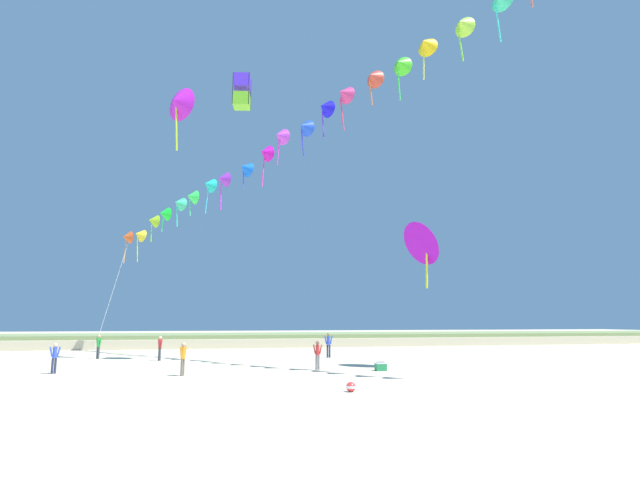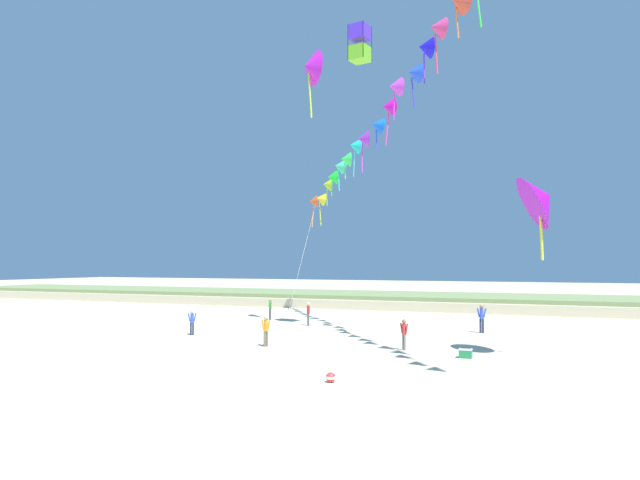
{
  "view_description": "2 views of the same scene",
  "coord_description": "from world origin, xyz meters",
  "px_view_note": "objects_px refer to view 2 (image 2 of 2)",
  "views": [
    {
      "loc": [
        -2.52,
        -16.68,
        2.58
      ],
      "look_at": [
        3.17,
        8.64,
        6.8
      ],
      "focal_mm": 28.0,
      "sensor_mm": 36.0,
      "label": 1
    },
    {
      "loc": [
        10.31,
        -17.69,
        4.29
      ],
      "look_at": [
        -1.34,
        10.46,
        5.54
      ],
      "focal_mm": 32.0,
      "sensor_mm": 36.0,
      "label": 2
    }
  ],
  "objects_px": {
    "person_far_center": "(404,332)",
    "large_kite_high_solo": "(541,199)",
    "person_far_right": "(270,307)",
    "beach_ball": "(331,377)",
    "person_far_left": "(308,312)",
    "large_kite_mid_trail": "(310,67)",
    "person_near_left": "(482,317)",
    "person_near_right": "(266,329)",
    "beach_cooler": "(466,353)",
    "large_kite_low_lead": "(360,43)",
    "person_mid_center": "(192,321)"
  },
  "relations": [
    {
      "from": "person_far_center",
      "to": "large_kite_high_solo",
      "type": "xyz_separation_m",
      "value": [
        6.39,
        -0.19,
        6.31
      ]
    },
    {
      "from": "person_far_right",
      "to": "beach_ball",
      "type": "relative_size",
      "value": 4.55
    },
    {
      "from": "person_far_left",
      "to": "large_kite_mid_trail",
      "type": "bearing_deg",
      "value": -58.78
    },
    {
      "from": "person_near_left",
      "to": "large_kite_mid_trail",
      "type": "xyz_separation_m",
      "value": [
        -11.1,
        -1.02,
        16.72
      ]
    },
    {
      "from": "person_far_left",
      "to": "beach_ball",
      "type": "bearing_deg",
      "value": -63.87
    },
    {
      "from": "large_kite_mid_trail",
      "to": "beach_ball",
      "type": "distance_m",
      "value": 25.05
    },
    {
      "from": "person_near_left",
      "to": "beach_ball",
      "type": "height_order",
      "value": "person_near_left"
    },
    {
      "from": "person_far_left",
      "to": "person_near_left",
      "type": "bearing_deg",
      "value": 1.63
    },
    {
      "from": "large_kite_high_solo",
      "to": "person_far_center",
      "type": "bearing_deg",
      "value": 178.27
    },
    {
      "from": "person_near_left",
      "to": "person_far_center",
      "type": "height_order",
      "value": "person_near_left"
    },
    {
      "from": "person_far_left",
      "to": "large_kite_high_solo",
      "type": "bearing_deg",
      "value": -29.28
    },
    {
      "from": "person_near_right",
      "to": "person_near_left",
      "type": "bearing_deg",
      "value": 46.5
    },
    {
      "from": "person_near_left",
      "to": "beach_cooler",
      "type": "distance_m",
      "value": 9.89
    },
    {
      "from": "person_far_center",
      "to": "beach_ball",
      "type": "relative_size",
      "value": 4.2
    },
    {
      "from": "large_kite_low_lead",
      "to": "person_far_center",
      "type": "bearing_deg",
      "value": -53.3
    },
    {
      "from": "person_far_right",
      "to": "person_far_left",
      "type": "bearing_deg",
      "value": -30.88
    },
    {
      "from": "person_far_right",
      "to": "large_kite_low_lead",
      "type": "relative_size",
      "value": 0.73
    },
    {
      "from": "person_near_left",
      "to": "person_far_left",
      "type": "xyz_separation_m",
      "value": [
        -11.52,
        -0.33,
        -0.09
      ]
    },
    {
      "from": "person_near_left",
      "to": "large_kite_high_solo",
      "type": "height_order",
      "value": "large_kite_high_solo"
    },
    {
      "from": "person_far_center",
      "to": "beach_cooler",
      "type": "relative_size",
      "value": 2.63
    },
    {
      "from": "large_kite_high_solo",
      "to": "beach_cooler",
      "type": "distance_m",
      "value": 7.76
    },
    {
      "from": "person_near_left",
      "to": "person_near_right",
      "type": "xyz_separation_m",
      "value": [
        -9.62,
        -10.13,
        -0.1
      ]
    },
    {
      "from": "person_far_left",
      "to": "person_far_right",
      "type": "xyz_separation_m",
      "value": [
        -4.28,
        2.56,
        0.03
      ]
    },
    {
      "from": "person_near_left",
      "to": "large_kite_mid_trail",
      "type": "relative_size",
      "value": 0.37
    },
    {
      "from": "person_near_right",
      "to": "large_kite_low_lead",
      "type": "relative_size",
      "value": 0.69
    },
    {
      "from": "beach_ball",
      "to": "person_far_left",
      "type": "bearing_deg",
      "value": 116.13
    },
    {
      "from": "person_far_left",
      "to": "person_far_center",
      "type": "relative_size",
      "value": 1.05
    },
    {
      "from": "person_near_left",
      "to": "large_kite_low_lead",
      "type": "distance_m",
      "value": 18.54
    },
    {
      "from": "person_near_left",
      "to": "beach_ball",
      "type": "xyz_separation_m",
      "value": [
        -3.3,
        -17.09,
        -0.83
      ]
    },
    {
      "from": "person_near_right",
      "to": "person_far_center",
      "type": "xyz_separation_m",
      "value": [
        6.91,
        1.47,
        -0.03
      ]
    },
    {
      "from": "large_kite_low_lead",
      "to": "large_kite_high_solo",
      "type": "relative_size",
      "value": 0.54
    },
    {
      "from": "person_mid_center",
      "to": "large_kite_high_solo",
      "type": "bearing_deg",
      "value": -3.46
    },
    {
      "from": "person_near_right",
      "to": "person_far_right",
      "type": "bearing_deg",
      "value": 116.57
    },
    {
      "from": "person_near_left",
      "to": "person_mid_center",
      "type": "bearing_deg",
      "value": -154.25
    },
    {
      "from": "person_far_center",
      "to": "large_kite_low_lead",
      "type": "distance_m",
      "value": 18.4
    },
    {
      "from": "large_kite_high_solo",
      "to": "beach_cooler",
      "type": "bearing_deg",
      "value": -163.11
    },
    {
      "from": "person_mid_center",
      "to": "large_kite_high_solo",
      "type": "relative_size",
      "value": 0.36
    },
    {
      "from": "person_near_left",
      "to": "large_kite_mid_trail",
      "type": "height_order",
      "value": "large_kite_mid_trail"
    },
    {
      "from": "person_near_left",
      "to": "person_near_right",
      "type": "relative_size",
      "value": 1.11
    },
    {
      "from": "person_near_right",
      "to": "person_far_center",
      "type": "bearing_deg",
      "value": 12.02
    },
    {
      "from": "person_mid_center",
      "to": "person_far_center",
      "type": "relative_size",
      "value": 0.98
    },
    {
      "from": "person_mid_center",
      "to": "large_kite_low_lead",
      "type": "xyz_separation_m",
      "value": [
        9.12,
        4.48,
        17.1
      ]
    },
    {
      "from": "person_far_center",
      "to": "large_kite_low_lead",
      "type": "bearing_deg",
      "value": 126.7
    },
    {
      "from": "large_kite_low_lead",
      "to": "large_kite_high_solo",
      "type": "height_order",
      "value": "large_kite_low_lead"
    },
    {
      "from": "person_far_center",
      "to": "large_kite_mid_trail",
      "type": "relative_size",
      "value": 0.32
    },
    {
      "from": "person_mid_center",
      "to": "person_far_left",
      "type": "bearing_deg",
      "value": 59.17
    },
    {
      "from": "person_near_right",
      "to": "large_kite_mid_trail",
      "type": "distance_m",
      "value": 19.19
    },
    {
      "from": "person_far_right",
      "to": "beach_cooler",
      "type": "relative_size",
      "value": 2.86
    },
    {
      "from": "person_near_left",
      "to": "person_near_right",
      "type": "height_order",
      "value": "person_near_left"
    },
    {
      "from": "person_far_center",
      "to": "person_far_left",
      "type": "bearing_deg",
      "value": 136.6
    }
  ]
}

